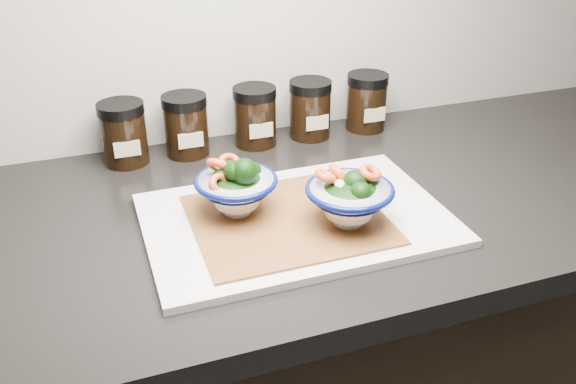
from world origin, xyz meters
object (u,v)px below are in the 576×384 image
object	(u,v)px
bowl_left	(236,188)
bowl_right	(350,198)
cutting_board	(296,219)
spice_jar_c	(255,116)
spice_jar_a	(124,133)
spice_jar_e	(367,102)
spice_jar_b	(186,125)
spice_jar_d	(310,109)

from	to	relation	value
bowl_left	bowl_right	bearing A→B (deg)	-29.81
cutting_board	spice_jar_c	xyz separation A→B (m)	(0.03, 0.30, 0.05)
spice_jar_a	spice_jar_c	distance (m)	0.24
cutting_board	spice_jar_e	xyz separation A→B (m)	(0.26, 0.30, 0.05)
bowl_right	spice_jar_b	world-z (taller)	spice_jar_b
spice_jar_b	bowl_right	bearing A→B (deg)	-63.94
bowl_left	spice_jar_d	bearing A→B (deg)	50.05
bowl_right	spice_jar_c	bearing A→B (deg)	96.23
cutting_board	spice_jar_a	world-z (taller)	spice_jar_a
bowl_left	spice_jar_e	distance (m)	0.43
bowl_left	bowl_right	size ratio (longest dim) A/B	0.97
bowl_left	spice_jar_d	xyz separation A→B (m)	(0.22, 0.26, 0.00)
spice_jar_b	spice_jar_e	world-z (taller)	same
spice_jar_c	spice_jar_e	xyz separation A→B (m)	(0.23, 0.00, 0.00)
spice_jar_b	spice_jar_d	bearing A→B (deg)	0.00
spice_jar_e	bowl_right	bearing A→B (deg)	-119.39
bowl_left	spice_jar_e	xyz separation A→B (m)	(0.34, 0.26, 0.00)
spice_jar_e	spice_jar_b	bearing A→B (deg)	180.00
bowl_right	spice_jar_d	bearing A→B (deg)	77.98
spice_jar_b	bowl_left	bearing A→B (deg)	-84.95
spice_jar_b	spice_jar_d	distance (m)	0.24
spice_jar_a	spice_jar_b	world-z (taller)	same
spice_jar_b	spice_jar_d	xyz separation A→B (m)	(0.24, 0.00, 0.00)
bowl_left	bowl_right	xyz separation A→B (m)	(0.15, -0.08, -0.00)
spice_jar_d	bowl_left	bearing A→B (deg)	-129.95
bowl_right	cutting_board	bearing A→B (deg)	143.70
bowl_left	spice_jar_e	bearing A→B (deg)	37.58
spice_jar_a	cutting_board	bearing A→B (deg)	-54.13
bowl_left	spice_jar_a	bearing A→B (deg)	117.12
spice_jar_d	cutting_board	bearing A→B (deg)	-114.82
bowl_right	spice_jar_d	size ratio (longest dim) A/B	1.14
spice_jar_c	spice_jar_d	xyz separation A→B (m)	(0.11, 0.00, 0.00)
spice_jar_d	spice_jar_b	bearing A→B (deg)	180.00
bowl_right	spice_jar_d	world-z (taller)	spice_jar_d
cutting_board	bowl_right	world-z (taller)	bowl_right
cutting_board	spice_jar_c	distance (m)	0.30
spice_jar_c	spice_jar_e	world-z (taller)	same
cutting_board	spice_jar_c	size ratio (longest dim) A/B	3.98
cutting_board	spice_jar_d	xyz separation A→B (m)	(0.14, 0.30, 0.05)
spice_jar_b	spice_jar_a	bearing A→B (deg)	180.00
spice_jar_d	spice_jar_a	bearing A→B (deg)	180.00
cutting_board	spice_jar_b	world-z (taller)	spice_jar_b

